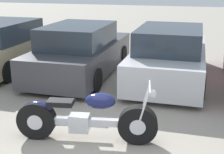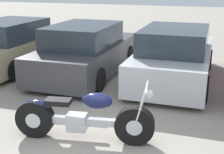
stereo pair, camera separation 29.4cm
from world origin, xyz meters
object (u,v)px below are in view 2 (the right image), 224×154
motorcycle (82,117)px  parked_car_silver (175,56)px  parked_car_champagne (14,45)px  parked_car_dark_grey (87,51)px

motorcycle → parked_car_silver: bearing=74.9°
parked_car_champagne → parked_car_silver: (5.06, 0.12, 0.00)m
parked_car_champagne → parked_car_silver: same height
parked_car_champagne → parked_car_dark_grey: bearing=-1.1°
parked_car_dark_grey → parked_car_silver: bearing=3.8°
parked_car_champagne → parked_car_dark_grey: (2.53, -0.05, 0.00)m
parked_car_champagne → parked_car_dark_grey: size_ratio=1.00×
parked_car_dark_grey → parked_car_silver: size_ratio=1.00×
motorcycle → parked_car_dark_grey: size_ratio=0.54×
parked_car_champagne → parked_car_dark_grey: same height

